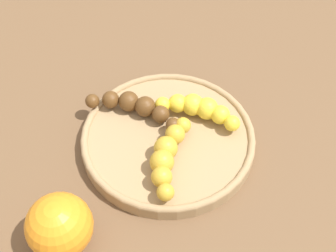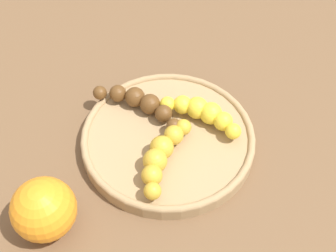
{
  "view_description": "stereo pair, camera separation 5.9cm",
  "coord_description": "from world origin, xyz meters",
  "px_view_note": "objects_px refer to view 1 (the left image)",
  "views": [
    {
      "loc": [
        -0.29,
        0.24,
        0.49
      ],
      "look_at": [
        0.0,
        0.0,
        0.04
      ],
      "focal_mm": 48.03,
      "sensor_mm": 36.0,
      "label": 1
    },
    {
      "loc": [
        -0.33,
        0.19,
        0.49
      ],
      "look_at": [
        0.0,
        0.0,
        0.04
      ],
      "focal_mm": 48.03,
      "sensor_mm": 36.0,
      "label": 2
    }
  ],
  "objects_px": {
    "banana_overripe": "(136,106)",
    "banana_spotted": "(167,155)",
    "fruit_bowl": "(168,138)",
    "orange_fruit": "(59,226)",
    "banana_yellow": "(199,109)"
  },
  "relations": [
    {
      "from": "fruit_bowl",
      "to": "banana_yellow",
      "type": "bearing_deg",
      "value": -90.49
    },
    {
      "from": "banana_overripe",
      "to": "banana_spotted",
      "type": "height_order",
      "value": "banana_spotted"
    },
    {
      "from": "banana_overripe",
      "to": "orange_fruit",
      "type": "height_order",
      "value": "orange_fruit"
    },
    {
      "from": "fruit_bowl",
      "to": "banana_spotted",
      "type": "bearing_deg",
      "value": 139.29
    },
    {
      "from": "fruit_bowl",
      "to": "banana_overripe",
      "type": "height_order",
      "value": "banana_overripe"
    },
    {
      "from": "banana_overripe",
      "to": "banana_yellow",
      "type": "bearing_deg",
      "value": -72.24
    },
    {
      "from": "banana_overripe",
      "to": "orange_fruit",
      "type": "xyz_separation_m",
      "value": [
        -0.09,
        0.17,
        0.0
      ]
    },
    {
      "from": "fruit_bowl",
      "to": "orange_fruit",
      "type": "bearing_deg",
      "value": 101.04
    },
    {
      "from": "orange_fruit",
      "to": "fruit_bowl",
      "type": "bearing_deg",
      "value": -78.96
    },
    {
      "from": "orange_fruit",
      "to": "banana_yellow",
      "type": "bearing_deg",
      "value": -81.54
    },
    {
      "from": "banana_spotted",
      "to": "banana_yellow",
      "type": "xyz_separation_m",
      "value": [
        0.03,
        -0.08,
        -0.0
      ]
    },
    {
      "from": "fruit_bowl",
      "to": "banana_overripe",
      "type": "relative_size",
      "value": 1.89
    },
    {
      "from": "banana_overripe",
      "to": "orange_fruit",
      "type": "bearing_deg",
      "value": 178.73
    },
    {
      "from": "banana_spotted",
      "to": "banana_yellow",
      "type": "bearing_deg",
      "value": -106.45
    },
    {
      "from": "banana_overripe",
      "to": "banana_spotted",
      "type": "bearing_deg",
      "value": -131.58
    }
  ]
}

